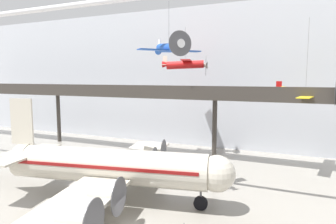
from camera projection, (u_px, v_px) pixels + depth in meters
hangar_back_wall at (229, 77)px, 51.35m from camera, size 140.00×3.00×24.25m
mezzanine_walkway at (213, 98)px, 42.88m from camera, size 110.00×3.20×10.94m
airliner_silver_main at (106, 166)px, 29.09m from camera, size 24.96×28.78×9.99m
suspended_plane_yellow_lowwing at (305, 93)px, 37.52m from camera, size 7.46×9.08×10.64m
suspended_plane_red_highwing at (185, 64)px, 45.31m from camera, size 7.16×8.52×7.20m
suspended_plane_blue_trainer at (169, 48)px, 29.99m from camera, size 5.58×5.72×5.53m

